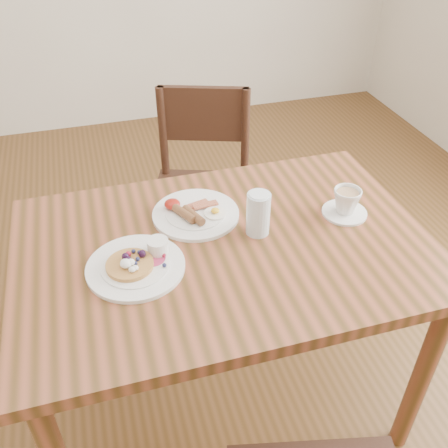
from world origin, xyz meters
name	(u,v)px	position (x,y,z in m)	size (l,w,h in m)	color
ground	(224,395)	(0.00, 0.00, 0.00)	(5.00, 5.00, 0.00)	#543718
dining_table	(224,268)	(0.00, 0.00, 0.65)	(1.20, 0.80, 0.75)	brown
chair_far	(203,184)	(0.11, 0.72, 0.49)	(0.53, 0.53, 0.88)	#311C11
pancake_plate	(137,264)	(-0.26, -0.03, 0.76)	(0.27, 0.27, 0.06)	white
breakfast_plate	(194,213)	(-0.05, 0.15, 0.76)	(0.27, 0.27, 0.04)	white
teacup_saucer	(346,203)	(0.40, 0.04, 0.79)	(0.14, 0.14, 0.09)	white
water_glass	(258,214)	(0.11, 0.02, 0.82)	(0.07, 0.07, 0.13)	silver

